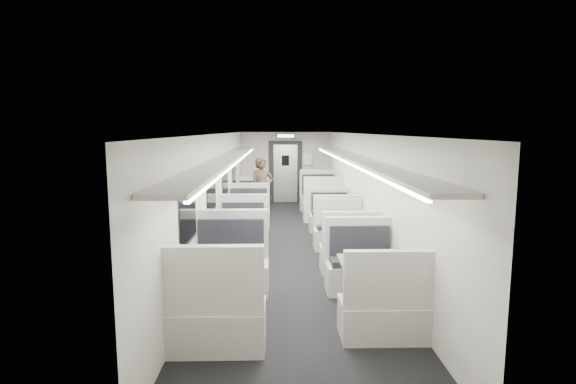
{
  "coord_description": "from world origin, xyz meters",
  "views": [
    {
      "loc": [
        -0.27,
        -9.25,
        2.49
      ],
      "look_at": [
        -0.04,
        0.75,
        1.09
      ],
      "focal_mm": 28.0,
      "sensor_mm": 36.0,
      "label": 1
    }
  ],
  "objects_px": {
    "booth_left_c": "(240,240)",
    "passenger": "(262,189)",
    "booth_left_a": "(253,204)",
    "booth_right_c": "(344,240)",
    "vestibule_door": "(285,172)",
    "booth_right_b": "(333,223)",
    "booth_right_a": "(321,201)",
    "booth_left_d": "(223,286)",
    "booth_left_b": "(247,220)",
    "booth_right_d": "(370,285)",
    "exit_sign": "(286,136)"
  },
  "relations": [
    {
      "from": "booth_left_a",
      "to": "booth_left_b",
      "type": "xyz_separation_m",
      "value": [
        0.0,
        -2.5,
        0.03
      ]
    },
    {
      "from": "booth_right_c",
      "to": "exit_sign",
      "type": "height_order",
      "value": "exit_sign"
    },
    {
      "from": "booth_left_d",
      "to": "booth_right_c",
      "type": "relative_size",
      "value": 1.13
    },
    {
      "from": "booth_left_b",
      "to": "passenger",
      "type": "relative_size",
      "value": 1.21
    },
    {
      "from": "booth_left_a",
      "to": "booth_right_c",
      "type": "xyz_separation_m",
      "value": [
        2.0,
        -4.52,
        0.02
      ]
    },
    {
      "from": "booth_left_a",
      "to": "booth_right_a",
      "type": "xyz_separation_m",
      "value": [
        2.0,
        -0.0,
        0.07
      ]
    },
    {
      "from": "booth_left_a",
      "to": "booth_left_d",
      "type": "distance_m",
      "value": 7.15
    },
    {
      "from": "booth_left_b",
      "to": "booth_left_a",
      "type": "bearing_deg",
      "value": 90.0
    },
    {
      "from": "booth_left_d",
      "to": "booth_right_c",
      "type": "xyz_separation_m",
      "value": [
        2.0,
        2.63,
        -0.05
      ]
    },
    {
      "from": "booth_right_c",
      "to": "passenger",
      "type": "relative_size",
      "value": 1.19
    },
    {
      "from": "booth_right_a",
      "to": "vestibule_door",
      "type": "height_order",
      "value": "vestibule_door"
    },
    {
      "from": "booth_left_c",
      "to": "vestibule_door",
      "type": "bearing_deg",
      "value": 81.44
    },
    {
      "from": "booth_left_b",
      "to": "booth_right_b",
      "type": "relative_size",
      "value": 1.06
    },
    {
      "from": "booth_right_a",
      "to": "passenger",
      "type": "distance_m",
      "value": 1.93
    },
    {
      "from": "booth_right_b",
      "to": "vestibule_door",
      "type": "height_order",
      "value": "vestibule_door"
    },
    {
      "from": "vestibule_door",
      "to": "booth_right_c",
      "type": "bearing_deg",
      "value": -81.61
    },
    {
      "from": "booth_right_a",
      "to": "booth_right_b",
      "type": "height_order",
      "value": "booth_right_a"
    },
    {
      "from": "booth_right_c",
      "to": "passenger",
      "type": "bearing_deg",
      "value": 114.53
    },
    {
      "from": "booth_left_d",
      "to": "vestibule_door",
      "type": "xyz_separation_m",
      "value": [
        1.0,
        9.41,
        0.62
      ]
    },
    {
      "from": "passenger",
      "to": "vestibule_door",
      "type": "bearing_deg",
      "value": 55.07
    },
    {
      "from": "booth_right_c",
      "to": "booth_right_b",
      "type": "bearing_deg",
      "value": 90.0
    },
    {
      "from": "vestibule_door",
      "to": "booth_right_d",
      "type": "bearing_deg",
      "value": -83.86
    },
    {
      "from": "booth_left_a",
      "to": "vestibule_door",
      "type": "bearing_deg",
      "value": 66.13
    },
    {
      "from": "booth_right_b",
      "to": "booth_right_d",
      "type": "relative_size",
      "value": 0.94
    },
    {
      "from": "exit_sign",
      "to": "booth_right_b",
      "type": "bearing_deg",
      "value": -77.69
    },
    {
      "from": "booth_right_a",
      "to": "booth_right_c",
      "type": "xyz_separation_m",
      "value": [
        0.0,
        -4.52,
        -0.04
      ]
    },
    {
      "from": "booth_left_a",
      "to": "booth_right_c",
      "type": "distance_m",
      "value": 4.94
    },
    {
      "from": "passenger",
      "to": "exit_sign",
      "type": "distance_m",
      "value": 3.02
    },
    {
      "from": "booth_left_d",
      "to": "booth_right_b",
      "type": "bearing_deg",
      "value": 65.26
    },
    {
      "from": "booth_left_d",
      "to": "booth_right_b",
      "type": "height_order",
      "value": "booth_left_d"
    },
    {
      "from": "booth_right_b",
      "to": "vestibule_door",
      "type": "xyz_separation_m",
      "value": [
        -1.0,
        5.07,
        0.68
      ]
    },
    {
      "from": "booth_left_b",
      "to": "vestibule_door",
      "type": "bearing_deg",
      "value": 78.14
    },
    {
      "from": "booth_left_d",
      "to": "passenger",
      "type": "distance_m",
      "value": 6.36
    },
    {
      "from": "booth_left_c",
      "to": "booth_right_b",
      "type": "distance_m",
      "value": 2.54
    },
    {
      "from": "booth_left_c",
      "to": "vestibule_door",
      "type": "relative_size",
      "value": 0.96
    },
    {
      "from": "booth_right_d",
      "to": "booth_right_b",
      "type": "bearing_deg",
      "value": 90.0
    },
    {
      "from": "booth_left_a",
      "to": "booth_right_c",
      "type": "bearing_deg",
      "value": -66.13
    },
    {
      "from": "passenger",
      "to": "vestibule_door",
      "type": "distance_m",
      "value": 3.16
    },
    {
      "from": "booth_left_b",
      "to": "vestibule_door",
      "type": "xyz_separation_m",
      "value": [
        1.0,
        4.76,
        0.66
      ]
    },
    {
      "from": "booth_right_d",
      "to": "booth_left_b",
      "type": "bearing_deg",
      "value": 113.83
    },
    {
      "from": "booth_left_b",
      "to": "booth_right_b",
      "type": "xyz_separation_m",
      "value": [
        2.0,
        -0.31,
        -0.02
      ]
    },
    {
      "from": "booth_right_b",
      "to": "booth_right_c",
      "type": "height_order",
      "value": "booth_right_c"
    },
    {
      "from": "booth_right_b",
      "to": "booth_right_a",
      "type": "bearing_deg",
      "value": 90.0
    },
    {
      "from": "passenger",
      "to": "booth_left_d",
      "type": "bearing_deg",
      "value": -115.05
    },
    {
      "from": "vestibule_door",
      "to": "exit_sign",
      "type": "distance_m",
      "value": 1.33
    },
    {
      "from": "booth_right_c",
      "to": "booth_right_d",
      "type": "height_order",
      "value": "booth_right_d"
    },
    {
      "from": "booth_right_a",
      "to": "booth_right_d",
      "type": "distance_m",
      "value": 7.03
    },
    {
      "from": "booth_left_c",
      "to": "passenger",
      "type": "height_order",
      "value": "passenger"
    },
    {
      "from": "booth_right_a",
      "to": "booth_left_b",
      "type": "bearing_deg",
      "value": -128.68
    },
    {
      "from": "booth_left_b",
      "to": "booth_right_d",
      "type": "distance_m",
      "value": 4.95
    }
  ]
}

